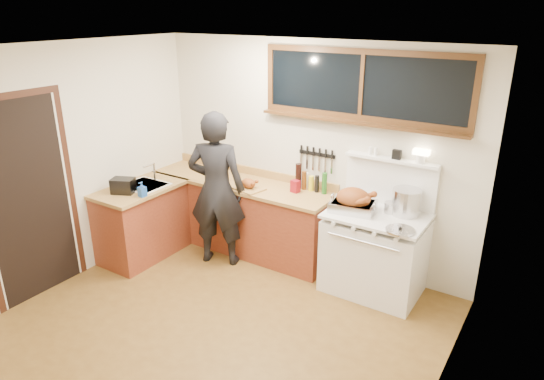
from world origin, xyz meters
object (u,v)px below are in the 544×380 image
Objects in this scene: cutting_board at (249,185)px; roast_turkey at (354,202)px; vintage_stove at (375,251)px; man at (217,190)px.

cutting_board is 0.79× the size of roast_turkey.
roast_turkey is (1.30, 0.07, 0.05)m from cutting_board.
vintage_stove is 3.91× the size of cutting_board.
man reaches higher than vintage_stove.
vintage_stove is at bearing 13.38° from roast_turkey.
roast_turkey is (-0.25, -0.06, 0.54)m from vintage_stove.
vintage_stove is 1.92m from man.
man is 3.63× the size of roast_turkey.
man is at bearing -167.64° from roast_turkey.
vintage_stove is at bearing 12.50° from man.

